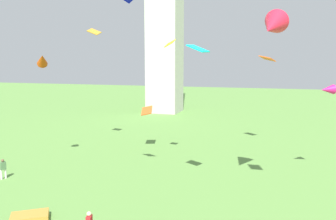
{
  "coord_description": "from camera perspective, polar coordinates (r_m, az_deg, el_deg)",
  "views": [
    {
      "loc": [
        9.98,
        -6.19,
        9.03
      ],
      "look_at": [
        1.81,
        18.99,
        5.34
      ],
      "focal_mm": 35.96,
      "sensor_mm": 36.0,
      "label": 1
    }
  ],
  "objects": [
    {
      "name": "person_0",
      "position": [
        29.68,
        -26.18,
        -8.78
      ],
      "size": [
        0.36,
        0.48,
        1.6
      ],
      "rotation": [
        0.0,
        0.0,
        1.25
      ],
      "color": "silver",
      "rests_on": "ground_plane"
    },
    {
      "name": "kite_flying_0",
      "position": [
        36.35,
        -12.4,
        12.83
      ],
      "size": [
        1.33,
        0.84,
        0.83
      ],
      "rotation": [
        0.0,
        0.0,
        6.27
      ],
      "color": "orange"
    },
    {
      "name": "kite_flying_1",
      "position": [
        35.1,
        -3.6,
        -0.09
      ],
      "size": [
        1.47,
        1.64,
        0.92
      ],
      "rotation": [
        0.0,
        0.0,
        1.86
      ],
      "color": "#E0531E"
    },
    {
      "name": "kite_flying_2",
      "position": [
        28.27,
        25.4,
        3.14
      ],
      "size": [
        1.3,
        1.19,
        0.78
      ],
      "rotation": [
        0.0,
        0.0,
        5.26
      ],
      "color": "#E01C74"
    },
    {
      "name": "kite_flying_3",
      "position": [
        21.72,
        5.08,
        10.35
      ],
      "size": [
        1.49,
        1.26,
        0.55
      ],
      "rotation": [
        0.0,
        0.0,
        2.81
      ],
      "color": "#10E2EE"
    },
    {
      "name": "kite_flying_5",
      "position": [
        21.92,
        17.25,
        13.44
      ],
      "size": [
        2.09,
        2.83,
        2.19
      ],
      "rotation": [
        0.0,
        0.0,
        6.03
      ],
      "color": "red"
    },
    {
      "name": "kite_flying_6",
      "position": [
        30.32,
        -20.53,
        8.0
      ],
      "size": [
        1.62,
        1.7,
        1.4
      ],
      "rotation": [
        0.0,
        0.0,
        0.7
      ],
      "color": "#BE420C"
    },
    {
      "name": "kite_flying_8",
      "position": [
        28.57,
        0.33,
        11.24
      ],
      "size": [
        0.98,
        0.96,
        0.72
      ],
      "rotation": [
        0.0,
        0.0,
        5.87
      ],
      "color": "gold"
    },
    {
      "name": "kite_flying_9",
      "position": [
        36.09,
        16.47,
        8.36
      ],
      "size": [
        1.76,
        1.72,
        0.67
      ],
      "rotation": [
        0.0,
        0.0,
        2.51
      ],
      "color": "#F05419"
    },
    {
      "name": "kite_bundle_0",
      "position": [
        21.84,
        -22.4,
        -16.5
      ],
      "size": [
        2.41,
        2.22,
        0.43
      ],
      "primitive_type": "cube",
      "rotation": [
        0.0,
        0.0,
        3.76
      ],
      "color": "#B68130",
      "rests_on": "ground_plane"
    }
  ]
}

